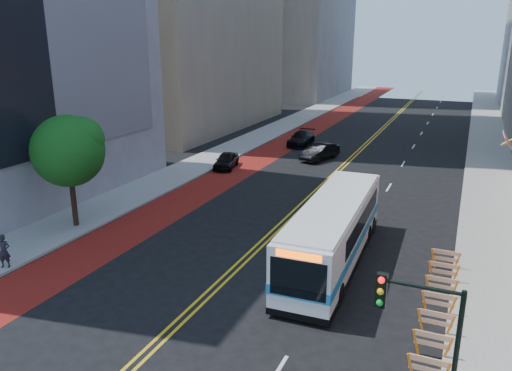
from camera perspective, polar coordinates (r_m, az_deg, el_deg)
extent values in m
plane|color=black|center=(21.63, -8.03, -14.52)|extent=(160.00, 160.00, 0.00)
cube|color=gray|center=(51.83, -2.27, 4.40)|extent=(4.00, 140.00, 0.15)
cube|color=gray|center=(47.01, 25.17, 1.49)|extent=(4.00, 140.00, 0.15)
cube|color=maroon|center=(50.32, 1.75, 3.94)|extent=(3.60, 140.00, 0.01)
cube|color=gold|center=(48.06, 10.58, 3.04)|extent=(0.14, 140.00, 0.01)
cube|color=gold|center=(47.98, 10.99, 3.00)|extent=(0.14, 140.00, 0.01)
cube|color=silver|center=(24.88, 9.07, -10.14)|extent=(0.14, 2.20, 0.01)
cube|color=silver|center=(32.08, 12.70, -4.04)|extent=(0.14, 2.20, 0.01)
cube|color=silver|center=(39.59, 14.94, -0.20)|extent=(0.14, 2.20, 0.01)
cube|color=silver|center=(47.26, 16.46, 2.41)|extent=(0.14, 2.20, 0.01)
cube|color=silver|center=(55.02, 17.56, 4.28)|extent=(0.14, 2.20, 0.01)
cube|color=silver|center=(62.84, 18.39, 5.68)|extent=(0.14, 2.20, 0.01)
cube|color=silver|center=(70.71, 19.03, 6.78)|extent=(0.14, 2.20, 0.01)
cube|color=silver|center=(78.60, 19.55, 7.65)|extent=(0.14, 2.20, 0.01)
cube|color=silver|center=(86.51, 19.98, 8.37)|extent=(0.14, 2.20, 0.01)
cube|color=silver|center=(94.43, 20.33, 8.96)|extent=(0.14, 2.20, 0.01)
cube|color=silver|center=(102.37, 20.64, 9.46)|extent=(0.14, 2.20, 0.01)
cube|color=#B21419|center=(24.13, 27.16, 3.98)|extent=(0.75, 1.90, 1.05)
cube|color=orange|center=(18.58, 17.25, -19.17)|extent=(0.32, 0.06, 0.99)
cube|color=orange|center=(18.34, 19.16, -18.38)|extent=(1.25, 0.05, 0.22)
cube|color=orange|center=(18.54, 19.05, -19.27)|extent=(1.25, 0.05, 0.18)
cube|color=orange|center=(19.87, 17.80, -16.65)|extent=(0.32, 0.06, 0.99)
cube|color=orange|center=(19.85, 21.09, -17.04)|extent=(0.32, 0.06, 0.99)
cube|color=orange|center=(19.64, 19.56, -15.87)|extent=(1.25, 0.05, 0.22)
cube|color=orange|center=(19.82, 19.46, -16.73)|extent=(1.25, 0.05, 0.18)
cube|color=orange|center=(21.19, 18.27, -14.43)|extent=(0.32, 0.06, 0.99)
cube|color=orange|center=(21.17, 21.33, -14.79)|extent=(0.32, 0.06, 0.99)
cube|color=orange|center=(20.98, 19.91, -13.68)|extent=(1.25, 0.05, 0.22)
cube|color=orange|center=(21.15, 19.81, -14.50)|extent=(1.25, 0.05, 0.18)
cube|color=orange|center=(22.54, 18.68, -12.48)|extent=(0.32, 0.06, 0.99)
cube|color=orange|center=(22.52, 21.53, -12.81)|extent=(0.32, 0.06, 0.99)
cube|color=orange|center=(22.34, 20.21, -11.75)|extent=(1.25, 0.05, 0.22)
cube|color=orange|center=(22.50, 20.12, -12.54)|extent=(1.25, 0.05, 0.18)
cube|color=orange|center=(23.92, 19.04, -10.74)|extent=(0.32, 0.06, 0.99)
cube|color=orange|center=(23.90, 21.70, -11.06)|extent=(0.32, 0.06, 0.99)
cube|color=orange|center=(23.73, 20.47, -10.05)|extent=(1.25, 0.05, 0.22)
cube|color=orange|center=(23.88, 20.38, -10.80)|extent=(1.25, 0.05, 0.18)
cube|color=orange|center=(25.31, 19.35, -9.20)|extent=(0.32, 0.06, 0.99)
cube|color=orange|center=(25.30, 21.86, -9.50)|extent=(0.32, 0.06, 0.99)
cube|color=orange|center=(25.13, 20.70, -8.53)|extent=(1.25, 0.05, 0.22)
cube|color=orange|center=(25.28, 20.61, -9.25)|extent=(1.25, 0.05, 0.18)
cube|color=orange|center=(26.72, 19.63, -7.82)|extent=(0.32, 0.06, 0.99)
cube|color=orange|center=(26.71, 21.99, -8.10)|extent=(0.32, 0.06, 0.99)
cube|color=orange|center=(26.55, 20.90, -7.18)|extent=(1.25, 0.05, 0.22)
cube|color=orange|center=(26.69, 20.82, -7.86)|extent=(1.25, 0.05, 0.18)
cylinder|color=black|center=(31.75, -20.12, -1.56)|extent=(0.32, 0.32, 3.20)
sphere|color=#115116|center=(30.99, -20.68, 3.71)|extent=(4.20, 4.20, 4.20)
sphere|color=#115116|center=(30.74, -19.47, 4.89)|extent=(2.80, 2.80, 2.80)
sphere|color=#115116|center=(31.05, -21.80, 4.37)|extent=(2.40, 2.40, 2.40)
cylinder|color=black|center=(13.61, 18.44, -10.94)|extent=(2.00, 0.10, 0.10)
cube|color=black|center=(13.83, 14.13, -11.50)|extent=(0.28, 0.22, 0.95)
sphere|color=red|center=(13.54, 14.13, -10.46)|extent=(0.18, 0.18, 0.18)
sphere|color=yellow|center=(13.69, 14.03, -11.69)|extent=(0.18, 0.18, 0.18)
sphere|color=#0CA526|center=(13.85, 13.93, -12.89)|extent=(0.18, 0.18, 0.18)
cube|color=silver|center=(25.38, 8.83, -5.13)|extent=(3.00, 12.22, 2.88)
cube|color=#1E6EAE|center=(25.54, 8.79, -6.03)|extent=(3.04, 12.26, 0.46)
cube|color=black|center=(25.95, 9.29, -3.52)|extent=(2.94, 8.58, 0.96)
cube|color=black|center=(19.95, 4.84, -10.61)|extent=(2.32, 0.17, 1.62)
cube|color=black|center=(30.84, 11.42, -0.44)|extent=(2.11, 0.16, 1.01)
cube|color=#FF5905|center=(19.49, 4.90, -7.98)|extent=(1.84, 0.14, 0.30)
cube|color=silver|center=(24.87, 8.98, -1.94)|extent=(2.85, 11.60, 0.12)
cube|color=black|center=(25.95, 8.69, -8.09)|extent=(3.03, 12.25, 0.30)
cylinder|color=black|center=(22.79, 3.43, -11.19)|extent=(0.33, 1.02, 1.01)
cylinder|color=black|center=(22.26, 9.41, -12.12)|extent=(0.33, 1.02, 1.01)
cylinder|color=black|center=(29.18, 7.96, -4.85)|extent=(0.33, 1.02, 1.01)
cylinder|color=black|center=(28.77, 12.59, -5.42)|extent=(0.33, 1.02, 1.01)
cylinder|color=black|center=(30.51, 8.62, -3.90)|extent=(0.33, 1.02, 1.01)
cylinder|color=black|center=(30.12, 13.05, -4.44)|extent=(0.33, 1.02, 1.01)
imported|color=black|center=(43.81, -3.43, 2.88)|extent=(2.37, 4.23, 1.36)
imported|color=black|center=(47.07, 7.31, 3.86)|extent=(2.90, 4.90, 1.52)
imported|color=black|center=(53.28, 5.19, 5.39)|extent=(2.15, 5.01, 1.44)
imported|color=black|center=(27.67, -26.87, -6.72)|extent=(0.74, 0.65, 1.71)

